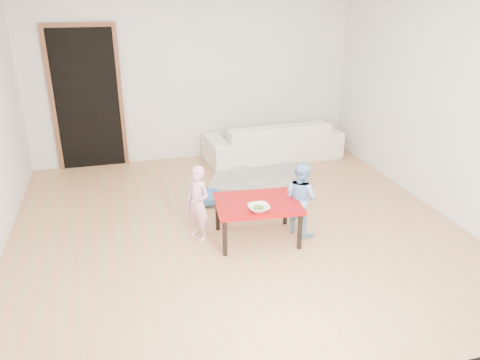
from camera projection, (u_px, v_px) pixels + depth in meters
name	position (u px, v px, depth m)	size (l,w,h in m)	color
floor	(236.00, 225.00, 5.43)	(5.00, 5.00, 0.01)	tan
back_wall	(194.00, 76.00, 7.16)	(5.00, 0.02, 2.60)	white
right_wall	(439.00, 102.00, 5.53)	(0.02, 5.00, 2.60)	white
doorway	(87.00, 100.00, 6.86)	(1.02, 0.08, 2.11)	brown
sofa	(273.00, 140.00, 7.41)	(2.13, 0.83, 0.62)	white
cushion	(247.00, 138.00, 7.02)	(0.40, 0.35, 0.11)	#FF9D1C
red_table	(257.00, 220.00, 5.06)	(0.89, 0.67, 0.45)	#96080A
bowl	(259.00, 208.00, 4.77)	(0.22, 0.22, 0.05)	white
broccoli	(259.00, 208.00, 4.77)	(0.12, 0.12, 0.06)	#2D5919
child_pink	(198.00, 203.00, 5.00)	(0.31, 0.20, 0.84)	pink
child_blue	(301.00, 198.00, 5.13)	(0.40, 0.31, 0.83)	#6198E1
basin	(206.00, 199.00, 5.95)	(0.40, 0.40, 0.13)	#3077B8
blanket	(261.00, 177.00, 6.71)	(1.34, 1.12, 0.07)	#9C968A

